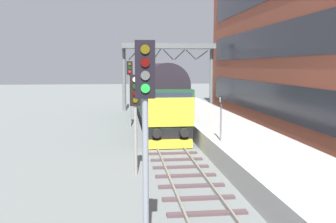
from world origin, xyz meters
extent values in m
plane|color=slate|center=(0.00, 0.00, 0.00)|extent=(140.00, 140.00, 0.00)
cube|color=gray|center=(-0.72, 0.00, 0.07)|extent=(0.07, 60.00, 0.15)
cube|color=gray|center=(0.72, 0.00, 0.07)|extent=(0.07, 60.00, 0.15)
cube|color=#4E3B3E|center=(0.00, -12.00, 0.04)|extent=(2.50, 0.26, 0.09)
cube|color=#4E3B3E|center=(0.00, -10.67, 0.04)|extent=(2.50, 0.26, 0.09)
cube|color=#4E3B3E|center=(0.00, -9.33, 0.04)|extent=(2.50, 0.26, 0.09)
cube|color=#4E3B3E|center=(0.00, -8.00, 0.04)|extent=(2.50, 0.26, 0.09)
cube|color=#4E3B3E|center=(0.00, -6.67, 0.04)|extent=(2.50, 0.26, 0.09)
cube|color=#4E3B3E|center=(0.00, -5.33, 0.04)|extent=(2.50, 0.26, 0.09)
cube|color=#4E3B3E|center=(0.00, -4.00, 0.04)|extent=(2.50, 0.26, 0.09)
cube|color=#4E3B3E|center=(0.00, -2.67, 0.04)|extent=(2.50, 0.26, 0.09)
cube|color=#4E3B3E|center=(0.00, -1.33, 0.04)|extent=(2.50, 0.26, 0.09)
cube|color=#4E3B3E|center=(0.00, 0.00, 0.04)|extent=(2.50, 0.26, 0.09)
cube|color=#4E3B3E|center=(0.00, 1.33, 0.04)|extent=(2.50, 0.26, 0.09)
cube|color=#4E3B3E|center=(0.00, 2.67, 0.04)|extent=(2.50, 0.26, 0.09)
cube|color=#4E3B3E|center=(0.00, 4.00, 0.04)|extent=(2.50, 0.26, 0.09)
cube|color=#4E3B3E|center=(0.00, 5.33, 0.04)|extent=(2.50, 0.26, 0.09)
cube|color=#4E3B3E|center=(0.00, 6.67, 0.04)|extent=(2.50, 0.26, 0.09)
cube|color=#4E3B3E|center=(0.00, 8.00, 0.04)|extent=(2.50, 0.26, 0.09)
cube|color=#4E3B3E|center=(0.00, 9.33, 0.04)|extent=(2.50, 0.26, 0.09)
cube|color=#4E3B3E|center=(0.00, 10.67, 0.04)|extent=(2.50, 0.26, 0.09)
cube|color=#4E3B3E|center=(0.00, 12.00, 0.04)|extent=(2.50, 0.26, 0.09)
cube|color=#4E3B3E|center=(0.00, 13.33, 0.04)|extent=(2.50, 0.26, 0.09)
cube|color=#4E3B3E|center=(0.00, 14.67, 0.04)|extent=(2.50, 0.26, 0.09)
cube|color=#4E3B3E|center=(0.00, 16.00, 0.04)|extent=(2.50, 0.26, 0.09)
cube|color=#4E3B3E|center=(0.00, 17.33, 0.04)|extent=(2.50, 0.26, 0.09)
cube|color=#4E3B3E|center=(0.00, 18.67, 0.04)|extent=(2.50, 0.26, 0.09)
cube|color=#4E3B3E|center=(0.00, 20.00, 0.04)|extent=(2.50, 0.26, 0.09)
cube|color=#4E3B3E|center=(0.00, 21.33, 0.04)|extent=(2.50, 0.26, 0.09)
cube|color=#4E3B3E|center=(0.00, 22.67, 0.04)|extent=(2.50, 0.26, 0.09)
cube|color=#4E3B3E|center=(0.00, 24.00, 0.04)|extent=(2.50, 0.26, 0.09)
cube|color=#4E3B3E|center=(0.00, 25.33, 0.04)|extent=(2.50, 0.26, 0.09)
cube|color=#4E3B3E|center=(0.00, 26.67, 0.04)|extent=(2.50, 0.26, 0.09)
cube|color=#4E3B3E|center=(0.00, 28.00, 0.04)|extent=(2.50, 0.26, 0.09)
cube|color=#4E3B3E|center=(0.00, 29.33, 0.04)|extent=(2.50, 0.26, 0.09)
cube|color=#AEADA9|center=(3.60, 0.00, 0.50)|extent=(4.00, 44.00, 1.00)
cube|color=white|center=(1.75, 0.00, 1.00)|extent=(0.30, 44.00, 0.01)
cube|color=#2C2E37|center=(7.67, -2.46, 2.20)|extent=(0.06, 40.35, 2.24)
cube|color=#2C2E37|center=(7.67, -2.46, 6.19)|extent=(0.06, 40.35, 2.24)
cube|color=black|center=(0.00, 6.45, 0.82)|extent=(2.56, 18.34, 0.60)
cube|color=#1E4429|center=(0.00, 6.45, 2.17)|extent=(2.70, 18.34, 2.10)
cylinder|color=black|center=(0.00, 6.45, 3.40)|extent=(2.56, 16.87, 2.57)
cube|color=yellow|center=(0.00, -2.75, 2.02)|extent=(2.65, 0.08, 1.58)
cube|color=#232D3D|center=(0.00, -2.73, 2.75)|extent=(2.38, 0.04, 0.64)
cube|color=#232D3D|center=(1.37, 6.45, 2.47)|extent=(0.04, 12.84, 0.44)
cylinder|color=black|center=(-0.75, -2.96, 0.92)|extent=(0.48, 0.35, 0.48)
cylinder|color=black|center=(0.75, -2.96, 0.92)|extent=(0.48, 0.35, 0.48)
cube|color=yellow|center=(0.00, -2.81, 0.29)|extent=(2.43, 0.36, 0.47)
cylinder|color=black|center=(0.00, -1.06, 0.52)|extent=(1.64, 1.04, 1.04)
cylinder|color=black|center=(0.00, 0.04, 0.52)|extent=(1.64, 1.04, 1.04)
cylinder|color=black|center=(0.00, 1.14, 0.52)|extent=(1.64, 1.04, 1.04)
cylinder|color=black|center=(0.00, 11.77, 0.52)|extent=(1.64, 1.04, 1.04)
cylinder|color=black|center=(0.00, 12.87, 0.52)|extent=(1.64, 1.04, 1.04)
cylinder|color=black|center=(0.00, 13.97, 0.52)|extent=(1.64, 1.04, 1.04)
cylinder|color=gray|center=(-2.02, -14.50, 2.54)|extent=(0.14, 0.14, 5.08)
cube|color=black|center=(-2.02, -14.56, 4.44)|extent=(0.44, 0.10, 1.27)
cylinder|color=#53470A|center=(-2.02, -14.62, 4.88)|extent=(0.20, 0.06, 0.20)
cylinder|color=#500807|center=(-2.02, -14.62, 4.60)|extent=(0.20, 0.06, 0.20)
cylinder|color=#50504E|center=(-2.02, -14.62, 4.32)|extent=(0.20, 0.06, 0.20)
cylinder|color=green|center=(-2.02, -14.62, 4.04)|extent=(0.20, 0.06, 0.20)
cylinder|color=gray|center=(-2.02, -7.42, 2.08)|extent=(0.14, 0.14, 4.17)
cube|color=black|center=(-2.02, -7.48, 3.53)|extent=(0.44, 0.10, 1.27)
cylinder|color=white|center=(-2.02, -7.54, 3.97)|extent=(0.20, 0.06, 0.20)
cylinder|color=#0A3E13|center=(-2.02, -7.54, 3.69)|extent=(0.20, 0.06, 0.20)
cylinder|color=#500807|center=(-2.02, -7.54, 3.41)|extent=(0.20, 0.06, 0.20)
cylinder|color=#53470A|center=(-2.02, -7.54, 3.13)|extent=(0.20, 0.06, 0.20)
cylinder|color=gray|center=(-2.02, 4.93, 2.42)|extent=(0.14, 0.14, 4.84)
cube|color=black|center=(-2.02, 4.87, 4.35)|extent=(0.44, 0.10, 0.99)
cylinder|color=#53470A|center=(-2.02, 4.81, 4.64)|extent=(0.20, 0.06, 0.20)
cylinder|color=#0A3E13|center=(-2.02, 4.81, 4.36)|extent=(0.20, 0.06, 0.20)
cylinder|color=red|center=(-2.02, 4.81, 4.08)|extent=(0.20, 0.06, 0.20)
cylinder|color=slate|center=(2.05, -5.67, 2.07)|extent=(0.08, 0.08, 2.11)
cube|color=black|center=(2.02, -5.67, 2.94)|extent=(0.05, 0.44, 0.36)
cube|color=white|center=(2.00, -5.67, 2.94)|extent=(0.01, 0.20, 0.24)
cylinder|color=slate|center=(-2.40, 15.17, 3.10)|extent=(0.36, 0.36, 6.20)
cylinder|color=slate|center=(6.50, 15.17, 3.10)|extent=(0.36, 0.36, 6.20)
cube|color=slate|center=(2.05, 15.17, 6.45)|extent=(9.30, 2.00, 0.50)
cylinder|color=slate|center=(-1.42, 15.17, 5.60)|extent=(1.03, 0.10, 1.09)
cylinder|color=slate|center=(-0.26, 15.17, 5.60)|extent=(1.09, 0.10, 1.03)
cylinder|color=slate|center=(0.89, 15.17, 5.60)|extent=(0.90, 0.10, 1.19)
cylinder|color=slate|center=(2.05, 15.17, 5.60)|extent=(1.06, 0.10, 1.07)
cylinder|color=slate|center=(3.21, 15.17, 5.60)|extent=(1.09, 0.10, 1.03)
cylinder|color=slate|center=(4.36, 15.17, 5.60)|extent=(1.09, 0.10, 1.03)
cylinder|color=slate|center=(5.52, 15.17, 5.60)|extent=(1.19, 0.10, 0.91)
camera|label=1|loc=(-2.50, -22.81, 4.54)|focal=40.29mm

